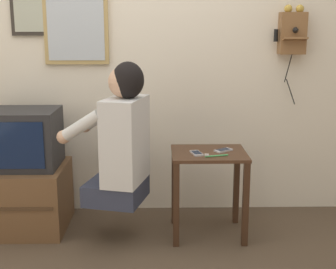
{
  "coord_description": "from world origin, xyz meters",
  "views": [
    {
      "loc": [
        0.08,
        -2.31,
        1.42
      ],
      "look_at": [
        0.14,
        0.71,
        0.73
      ],
      "focal_mm": 50.0,
      "sensor_mm": 36.0,
      "label": 1
    }
  ],
  "objects_px": {
    "person": "(122,138)",
    "wall_mirror": "(76,24)",
    "cell_phone_spare": "(223,150)",
    "cell_phone_held": "(197,153)",
    "television": "(19,138)",
    "wall_phone_antique": "(292,32)",
    "framed_picture": "(37,8)",
    "toothbrush": "(215,156)"
  },
  "relations": [
    {
      "from": "wall_phone_antique",
      "to": "wall_mirror",
      "type": "distance_m",
      "value": 1.59
    },
    {
      "from": "framed_picture",
      "to": "wall_mirror",
      "type": "height_order",
      "value": "framed_picture"
    },
    {
      "from": "cell_phone_held",
      "to": "cell_phone_spare",
      "type": "height_order",
      "value": "same"
    },
    {
      "from": "person",
      "to": "wall_mirror",
      "type": "distance_m",
      "value": 0.99
    },
    {
      "from": "wall_mirror",
      "to": "cell_phone_spare",
      "type": "xyz_separation_m",
      "value": [
        1.05,
        -0.45,
        -0.85
      ]
    },
    {
      "from": "framed_picture",
      "to": "cell_phone_spare",
      "type": "relative_size",
      "value": 2.93
    },
    {
      "from": "framed_picture",
      "to": "cell_phone_spare",
      "type": "bearing_deg",
      "value": -18.73
    },
    {
      "from": "person",
      "to": "television",
      "type": "relative_size",
      "value": 1.7
    },
    {
      "from": "person",
      "to": "cell_phone_held",
      "type": "bearing_deg",
      "value": -70.92
    },
    {
      "from": "television",
      "to": "framed_picture",
      "type": "relative_size",
      "value": 1.38
    },
    {
      "from": "wall_mirror",
      "to": "cell_phone_spare",
      "type": "bearing_deg",
      "value": -23.13
    },
    {
      "from": "wall_phone_antique",
      "to": "toothbrush",
      "type": "relative_size",
      "value": 4.57
    },
    {
      "from": "person",
      "to": "television",
      "type": "distance_m",
      "value": 0.78
    },
    {
      "from": "cell_phone_spare",
      "to": "toothbrush",
      "type": "xyz_separation_m",
      "value": [
        -0.08,
        -0.14,
        0.0
      ]
    },
    {
      "from": "framed_picture",
      "to": "wall_phone_antique",
      "type": "bearing_deg",
      "value": -1.37
    },
    {
      "from": "wall_phone_antique",
      "to": "cell_phone_spare",
      "type": "bearing_deg",
      "value": -143.16
    },
    {
      "from": "cell_phone_held",
      "to": "person",
      "type": "bearing_deg",
      "value": 171.19
    },
    {
      "from": "cell_phone_held",
      "to": "toothbrush",
      "type": "distance_m",
      "value": 0.13
    },
    {
      "from": "television",
      "to": "person",
      "type": "bearing_deg",
      "value": -17.65
    },
    {
      "from": "television",
      "to": "cell_phone_held",
      "type": "bearing_deg",
      "value": -9.11
    },
    {
      "from": "person",
      "to": "wall_phone_antique",
      "type": "xyz_separation_m",
      "value": [
        1.23,
        0.52,
        0.68
      ]
    },
    {
      "from": "person",
      "to": "toothbrush",
      "type": "xyz_separation_m",
      "value": [
        0.61,
        -0.03,
        -0.11
      ]
    },
    {
      "from": "person",
      "to": "wall_mirror",
      "type": "xyz_separation_m",
      "value": [
        -0.36,
        0.56,
        0.73
      ]
    },
    {
      "from": "framed_picture",
      "to": "cell_phone_spare",
      "type": "xyz_separation_m",
      "value": [
        1.33,
        -0.45,
        -0.96
      ]
    },
    {
      "from": "cell_phone_held",
      "to": "television",
      "type": "bearing_deg",
      "value": 157.76
    },
    {
      "from": "television",
      "to": "framed_picture",
      "type": "bearing_deg",
      "value": 73.67
    },
    {
      "from": "person",
      "to": "wall_phone_antique",
      "type": "height_order",
      "value": "wall_phone_antique"
    },
    {
      "from": "television",
      "to": "wall_mirror",
      "type": "xyz_separation_m",
      "value": [
        0.38,
        0.32,
        0.79
      ]
    },
    {
      "from": "framed_picture",
      "to": "cell_phone_held",
      "type": "relative_size",
      "value": 2.95
    },
    {
      "from": "television",
      "to": "cell_phone_held",
      "type": "distance_m",
      "value": 1.25
    },
    {
      "from": "person",
      "to": "toothbrush",
      "type": "relative_size",
      "value": 5.84
    },
    {
      "from": "cell_phone_spare",
      "to": "wall_phone_antique",
      "type": "bearing_deg",
      "value": 91.02
    },
    {
      "from": "television",
      "to": "wall_phone_antique",
      "type": "distance_m",
      "value": 2.12
    },
    {
      "from": "wall_phone_antique",
      "to": "television",
      "type": "bearing_deg",
      "value": -171.82
    },
    {
      "from": "person",
      "to": "wall_mirror",
      "type": "bearing_deg",
      "value": 47.71
    },
    {
      "from": "framed_picture",
      "to": "wall_mirror",
      "type": "bearing_deg",
      "value": -0.64
    },
    {
      "from": "wall_mirror",
      "to": "cell_phone_held",
      "type": "distance_m",
      "value": 1.31
    },
    {
      "from": "wall_phone_antique",
      "to": "framed_picture",
      "type": "xyz_separation_m",
      "value": [
        -1.87,
        0.04,
        0.17
      ]
    },
    {
      "from": "cell_phone_held",
      "to": "toothbrush",
      "type": "bearing_deg",
      "value": -43.62
    },
    {
      "from": "framed_picture",
      "to": "person",
      "type": "bearing_deg",
      "value": -41.15
    },
    {
      "from": "wall_phone_antique",
      "to": "person",
      "type": "bearing_deg",
      "value": -157.11
    },
    {
      "from": "cell_phone_spare",
      "to": "cell_phone_held",
      "type": "bearing_deg",
      "value": -104.33
    }
  ]
}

